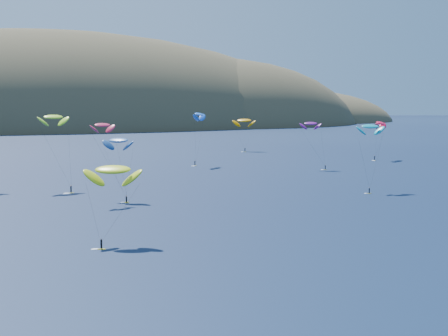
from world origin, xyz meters
name	(u,v)px	position (x,y,z in m)	size (l,w,h in m)	color
ground	(430,292)	(0.00, 0.00, 0.00)	(2800.00, 2800.00, 0.00)	black
island	(75,137)	(39.40, 562.36, -10.74)	(730.00, 300.00, 210.00)	#3D3526
kitesurfer_2	(113,170)	(-33.89, 47.93, 13.51)	(11.36, 10.84, 16.40)	yellow
kitesurfer_3	(53,117)	(-35.18, 123.33, 21.28)	(9.62, 15.25, 23.84)	yellow
kitesurfer_4	(199,114)	(27.33, 168.81, 20.45)	(9.19, 9.38, 23.01)	yellow
kitesurfer_5	(370,126)	(50.39, 85.57, 18.61)	(9.71, 9.71, 20.95)	yellow
kitesurfer_6	(311,124)	(62.86, 141.50, 17.24)	(8.57, 11.06, 19.46)	yellow
kitesurfer_8	(380,123)	(109.54, 161.14, 16.01)	(11.66, 10.03, 18.93)	yellow
kitesurfer_9	(102,125)	(-26.42, 94.27, 19.87)	(9.36, 7.29, 21.84)	yellow
kitesurfer_10	(118,140)	(-21.78, 96.93, 15.67)	(9.22, 12.83, 18.13)	yellow
kitesurfer_11	(244,120)	(72.98, 226.45, 15.59)	(12.34, 14.39, 18.81)	yellow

